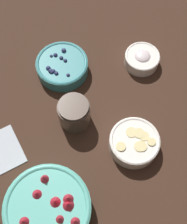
# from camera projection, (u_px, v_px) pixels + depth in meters

# --- Properties ---
(ground_plane) EXTENTS (4.00, 4.00, 0.00)m
(ground_plane) POSITION_uv_depth(u_px,v_px,m) (84.00, 118.00, 0.96)
(ground_plane) COLOR #382319
(bowl_strawberries) EXTENTS (0.23, 0.23, 0.09)m
(bowl_strawberries) POSITION_uv_depth(u_px,v_px,m) (48.00, 208.00, 0.81)
(bowl_strawberries) COLOR #56B7A8
(bowl_strawberries) RESTS_ON ground_plane
(bowl_blueberries) EXTENTS (0.17, 0.17, 0.06)m
(bowl_blueberries) POSITION_uv_depth(u_px,v_px,m) (62.00, 66.00, 1.01)
(bowl_blueberries) COLOR teal
(bowl_blueberries) RESTS_ON ground_plane
(bowl_bananas) EXTENTS (0.14, 0.14, 0.05)m
(bowl_bananas) POSITION_uv_depth(u_px,v_px,m) (134.00, 142.00, 0.89)
(bowl_bananas) COLOR white
(bowl_bananas) RESTS_ON ground_plane
(bowl_cream) EXTENTS (0.11, 0.11, 0.05)m
(bowl_cream) POSITION_uv_depth(u_px,v_px,m) (142.00, 58.00, 1.02)
(bowl_cream) COLOR white
(bowl_cream) RESTS_ON ground_plane
(jar_chocolate) EXTENTS (0.10, 0.10, 0.09)m
(jar_chocolate) POSITION_uv_depth(u_px,v_px,m) (74.00, 115.00, 0.92)
(jar_chocolate) COLOR #4C3D33
(jar_chocolate) RESTS_ON ground_plane
(napkin) EXTENTS (0.15, 0.13, 0.01)m
(napkin) POSITION_uv_depth(u_px,v_px,m) (5.00, 149.00, 0.91)
(napkin) COLOR #B2BCC6
(napkin) RESTS_ON ground_plane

